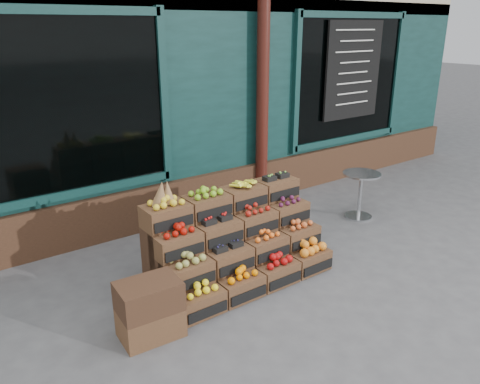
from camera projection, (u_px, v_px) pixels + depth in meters
ground at (292, 278)px, 5.14m from camera, size 60.00×60.00×0.00m
shop_facade at (101, 39)px, 8.20m from camera, size 12.00×6.24×4.80m
crate_display at (236, 244)px, 5.10m from camera, size 1.91×0.94×1.19m
spare_crates at (150, 310)px, 4.11m from camera, size 0.56×0.41×0.54m
bistro_table at (360, 190)px, 6.63m from camera, size 0.53×0.53×0.67m
shopkeeper at (55, 160)px, 6.06m from camera, size 0.81×0.65×1.95m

